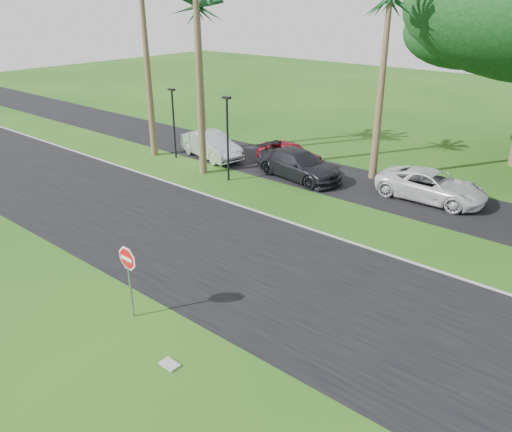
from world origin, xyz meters
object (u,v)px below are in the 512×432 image
object	(u,v)px
car_silver	(211,145)
car_red	(289,154)
car_dark	(299,165)
stop_sign_near	(128,268)
car_minivan	(431,186)

from	to	relation	value
car_silver	car_red	distance (m)	5.07
car_dark	car_silver	bearing A→B (deg)	101.48
stop_sign_near	car_minivan	size ratio (longest dim) A/B	0.49
car_silver	car_minivan	size ratio (longest dim) A/B	0.92
car_dark	car_red	bearing A→B (deg)	56.99
car_dark	car_minivan	world-z (taller)	car_dark
car_silver	car_dark	bearing A→B (deg)	-74.37
car_dark	car_minivan	size ratio (longest dim) A/B	1.01
car_red	car_dark	size ratio (longest dim) A/B	0.77
stop_sign_near	car_dark	size ratio (longest dim) A/B	0.49
car_silver	stop_sign_near	bearing A→B (deg)	-131.60
car_red	car_silver	bearing A→B (deg)	112.60
stop_sign_near	car_red	xyz separation A→B (m)	(-5.57, 15.92, -1.06)
car_red	car_minivan	world-z (taller)	car_minivan
stop_sign_near	car_dark	distance (m)	14.82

